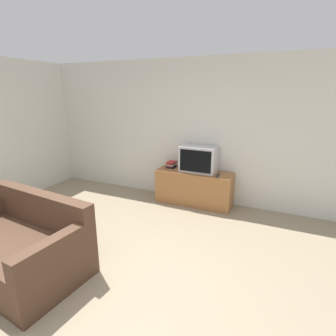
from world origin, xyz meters
name	(u,v)px	position (x,y,z in m)	size (l,w,h in m)	color
ground_plane	(84,303)	(0.00, 0.00, 0.00)	(14.00, 14.00, 0.00)	gray
wall_back	(190,132)	(0.00, 3.03, 1.30)	(9.00, 0.06, 2.60)	silver
tv_stand	(194,188)	(0.20, 2.76, 0.31)	(1.39, 0.45, 0.62)	#9E6638
television	(198,159)	(0.25, 2.80, 0.85)	(0.64, 0.37, 0.46)	silver
couch	(18,247)	(-1.03, 0.12, 0.29)	(1.74, 1.08, 0.85)	#4C3323
book_stack	(171,165)	(-0.29, 2.82, 0.68)	(0.16, 0.22, 0.12)	black
remote_on_stand	(218,175)	(0.65, 2.66, 0.63)	(0.05, 0.18, 0.02)	#2D2D2D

